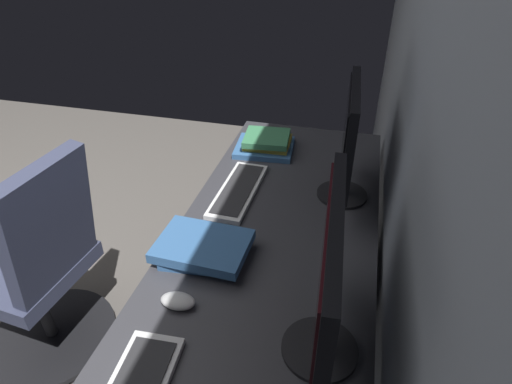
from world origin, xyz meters
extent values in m
cube|color=#8C939E|center=(0.00, 1.98, 1.30)|extent=(4.76, 0.10, 2.60)
cube|color=#38383D|center=(-0.06, 1.55, 0.71)|extent=(1.97, 0.71, 0.03)
cylinder|color=silver|center=(-0.99, 1.26, 0.35)|extent=(0.05, 0.05, 0.70)
cylinder|color=silver|center=(-0.99, 1.85, 0.35)|extent=(0.05, 0.05, 0.70)
cube|color=#38383D|center=(-0.16, 1.58, 0.35)|extent=(0.40, 0.50, 0.69)
cube|color=silver|center=(-0.16, 1.33, 0.35)|extent=(0.37, 0.01, 0.61)
cylinder|color=black|center=(0.30, 1.76, 0.74)|extent=(0.20, 0.20, 0.01)
cylinder|color=black|center=(0.30, 1.76, 0.79)|extent=(0.04, 0.04, 0.10)
cube|color=black|center=(0.30, 1.76, 1.01)|extent=(0.54, 0.06, 0.33)
cube|color=#330F14|center=(0.30, 1.75, 1.01)|extent=(0.49, 0.04, 0.29)
cylinder|color=black|center=(-0.44, 1.76, 0.74)|extent=(0.20, 0.20, 0.01)
cylinder|color=black|center=(-0.44, 1.76, 0.79)|extent=(0.04, 0.04, 0.10)
cube|color=black|center=(-0.44, 1.76, 1.01)|extent=(0.48, 0.05, 0.34)
cube|color=black|center=(-0.44, 1.74, 1.01)|extent=(0.44, 0.03, 0.30)
cube|color=silver|center=(-0.36, 1.35, 0.74)|extent=(0.42, 0.15, 0.02)
cube|color=#2D2D30|center=(-0.36, 1.35, 0.75)|extent=(0.38, 0.12, 0.00)
ellipsoid|color=silver|center=(0.25, 1.35, 0.75)|extent=(0.06, 0.10, 0.03)
cube|color=#38669E|center=(-0.75, 1.37, 0.74)|extent=(0.26, 0.29, 0.03)
cube|color=gold|center=(-0.75, 1.38, 0.77)|extent=(0.19, 0.21, 0.03)
cube|color=#3D8456|center=(-0.74, 1.38, 0.80)|extent=(0.21, 0.22, 0.03)
cube|color=#38669E|center=(0.01, 1.34, 0.74)|extent=(0.25, 0.27, 0.03)
cube|color=#38669E|center=(0.03, 1.35, 0.77)|extent=(0.23, 0.30, 0.03)
cube|color=#383D56|center=(0.01, 0.55, 0.46)|extent=(0.47, 0.46, 0.07)
cube|color=#383D56|center=(0.03, 0.76, 0.74)|extent=(0.41, 0.16, 0.50)
cylinder|color=black|center=(0.01, 0.55, 0.24)|extent=(0.05, 0.05, 0.37)
cylinder|color=black|center=(0.01, 0.55, 0.04)|extent=(0.56, 0.56, 0.03)
camera|label=1|loc=(1.01, 1.78, 1.69)|focal=29.77mm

